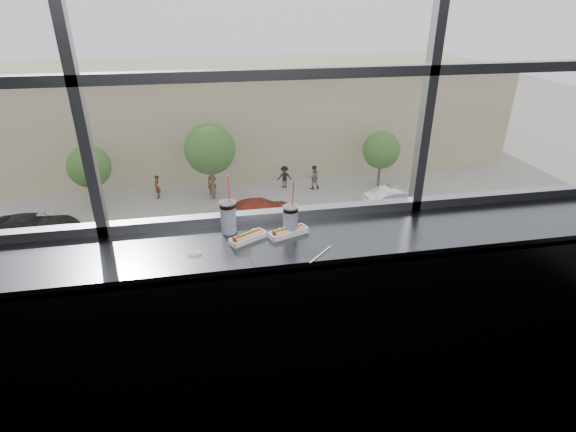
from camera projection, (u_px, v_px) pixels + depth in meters
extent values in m
plane|color=black|center=(269.00, 290.00, 3.12)|extent=(6.00, 0.00, 6.00)
plane|color=silver|center=(263.00, 15.00, 2.37)|extent=(6.00, 0.00, 6.00)
cube|color=#4A4B4F|center=(275.00, 244.00, 2.65)|extent=(6.00, 0.55, 0.06)
cube|color=#4A4B4F|center=(282.00, 342.00, 2.66)|extent=(6.00, 0.04, 1.04)
cube|color=white|center=(248.00, 240.00, 2.63)|extent=(0.24, 0.18, 0.01)
cube|color=white|center=(248.00, 238.00, 2.63)|extent=(0.24, 0.18, 0.03)
cylinder|color=#B27E53|center=(248.00, 237.00, 2.62)|extent=(0.17, 0.12, 0.04)
cylinder|color=maroon|center=(248.00, 235.00, 2.62)|extent=(0.17, 0.11, 0.03)
cube|color=white|center=(288.00, 235.00, 2.69)|extent=(0.25, 0.15, 0.01)
cube|color=white|center=(288.00, 232.00, 2.68)|extent=(0.25, 0.15, 0.03)
cylinder|color=#B27E53|center=(288.00, 231.00, 2.68)|extent=(0.19, 0.10, 0.04)
cylinder|color=maroon|center=(288.00, 230.00, 2.68)|extent=(0.19, 0.09, 0.03)
cylinder|color=white|center=(228.00, 218.00, 2.69)|extent=(0.09, 0.09, 0.19)
cylinder|color=black|center=(227.00, 205.00, 2.65)|extent=(0.10, 0.10, 0.02)
cylinder|color=silver|center=(227.00, 203.00, 2.65)|extent=(0.10, 0.10, 0.01)
cylinder|color=#EF4957|center=(229.00, 190.00, 2.61)|extent=(0.01, 0.05, 0.20)
cylinder|color=white|center=(290.00, 221.00, 2.67)|extent=(0.09, 0.09, 0.18)
cylinder|color=black|center=(290.00, 209.00, 2.63)|extent=(0.09, 0.09, 0.02)
cylinder|color=silver|center=(291.00, 207.00, 2.63)|extent=(0.10, 0.10, 0.01)
cylinder|color=#EF4957|center=(293.00, 195.00, 2.59)|extent=(0.01, 0.05, 0.18)
cylinder|color=white|center=(320.00, 254.00, 2.48)|extent=(0.16, 0.15, 0.01)
ellipsoid|color=silver|center=(194.00, 252.00, 2.49)|extent=(0.09, 0.07, 0.02)
plane|color=gray|center=(210.00, 139.00, 46.60)|extent=(120.00, 120.00, 0.00)
cube|color=black|center=(222.00, 254.00, 25.85)|extent=(80.00, 10.00, 0.06)
cube|color=gray|center=(216.00, 199.00, 32.91)|extent=(80.00, 6.00, 0.04)
cube|color=tan|center=(208.00, 113.00, 39.98)|extent=(50.00, 14.00, 8.00)
imported|color=silver|center=(388.00, 259.00, 23.21)|extent=(3.08, 6.60, 2.15)
imported|color=#A0274C|center=(211.00, 277.00, 21.70)|extent=(3.59, 6.96, 2.22)
imported|color=#A51600|center=(261.00, 206.00, 29.42)|extent=(2.54, 5.65, 1.85)
imported|color=white|center=(398.00, 195.00, 30.95)|extent=(2.89, 6.21, 2.02)
imported|color=#23329D|center=(517.00, 248.00, 24.50)|extent=(2.57, 5.85, 1.93)
imported|color=black|center=(32.00, 223.00, 27.10)|extent=(3.00, 6.08, 1.96)
imported|color=black|center=(34.00, 295.00, 20.39)|extent=(2.96, 6.75, 2.23)
imported|color=#66605B|center=(212.00, 181.00, 33.03)|extent=(0.98, 0.73, 2.20)
imported|color=#66605B|center=(284.00, 175.00, 34.35)|extent=(0.93, 0.70, 2.09)
imported|color=#66605B|center=(157.00, 185.00, 32.54)|extent=(0.69, 0.93, 2.08)
imported|color=#66605B|center=(314.00, 175.00, 34.09)|extent=(1.01, 0.76, 2.27)
cylinder|color=#47382B|center=(95.00, 194.00, 31.08)|extent=(0.22, 0.22, 2.16)
sphere|color=#3B6A22|center=(89.00, 167.00, 30.21)|extent=(2.88, 2.88, 2.88)
cylinder|color=#47382B|center=(212.00, 182.00, 32.30)|extent=(0.27, 0.27, 2.69)
sphere|color=#3B6A22|center=(210.00, 149.00, 31.21)|extent=(3.58, 3.58, 3.58)
cylinder|color=#47382B|center=(379.00, 174.00, 34.51)|extent=(0.21, 0.21, 2.12)
sphere|color=#3B6A22|center=(381.00, 150.00, 33.65)|extent=(2.82, 2.82, 2.82)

